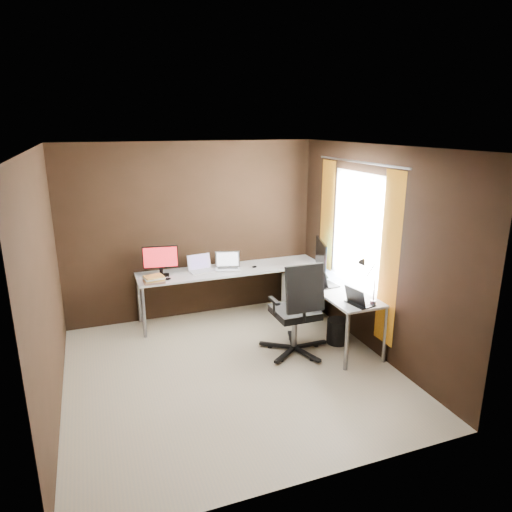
{
  "coord_description": "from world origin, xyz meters",
  "views": [
    {
      "loc": [
        -1.35,
        -4.44,
        2.72
      ],
      "look_at": [
        0.65,
        0.95,
        1.05
      ],
      "focal_mm": 32.0,
      "sensor_mm": 36.0,
      "label": 1
    }
  ],
  "objects_px": {
    "laptop_silver": "(228,265)",
    "laptop_black_big": "(323,281)",
    "desk_lamp": "(367,276)",
    "office_chair": "(296,327)",
    "book_stack": "(154,279)",
    "drawer_pedestal": "(301,297)",
    "wastebasket": "(337,331)",
    "monitor_right": "(321,256)",
    "laptop_black_small": "(358,301)",
    "monitor_left": "(161,259)",
    "laptop_white": "(201,267)"
  },
  "relations": [
    {
      "from": "laptop_silver",
      "to": "laptop_black_big",
      "type": "xyz_separation_m",
      "value": [
        0.94,
        -1.08,
        -0.0
      ]
    },
    {
      "from": "desk_lamp",
      "to": "office_chair",
      "type": "xyz_separation_m",
      "value": [
        -0.65,
        0.45,
        -0.71
      ]
    },
    {
      "from": "book_stack",
      "to": "drawer_pedestal",
      "type": "bearing_deg",
      "value": -4.14
    },
    {
      "from": "laptop_silver",
      "to": "wastebasket",
      "type": "height_order",
      "value": "laptop_silver"
    },
    {
      "from": "monitor_right",
      "to": "laptop_black_small",
      "type": "distance_m",
      "value": 1.08
    },
    {
      "from": "office_chair",
      "to": "desk_lamp",
      "type": "bearing_deg",
      "value": -35.19
    },
    {
      "from": "office_chair",
      "to": "wastebasket",
      "type": "relative_size",
      "value": 3.74
    },
    {
      "from": "laptop_black_small",
      "to": "monitor_left",
      "type": "bearing_deg",
      "value": 36.28
    },
    {
      "from": "laptop_white",
      "to": "desk_lamp",
      "type": "relative_size",
      "value": 0.69
    },
    {
      "from": "drawer_pedestal",
      "to": "laptop_black_small",
      "type": "xyz_separation_m",
      "value": [
        0.01,
        -1.43,
        0.48
      ]
    },
    {
      "from": "monitor_right",
      "to": "laptop_black_small",
      "type": "xyz_separation_m",
      "value": [
        -0.08,
        -1.05,
        -0.23
      ]
    },
    {
      "from": "monitor_left",
      "to": "laptop_black_big",
      "type": "height_order",
      "value": "monitor_left"
    },
    {
      "from": "monitor_left",
      "to": "laptop_black_small",
      "type": "distance_m",
      "value": 2.68
    },
    {
      "from": "laptop_silver",
      "to": "drawer_pedestal",
      "type": "bearing_deg",
      "value": -4.69
    },
    {
      "from": "laptop_black_big",
      "to": "wastebasket",
      "type": "relative_size",
      "value": 1.14
    },
    {
      "from": "laptop_black_small",
      "to": "wastebasket",
      "type": "xyz_separation_m",
      "value": [
        0.06,
        0.5,
        -0.62
      ]
    },
    {
      "from": "laptop_black_small",
      "to": "desk_lamp",
      "type": "height_order",
      "value": "desk_lamp"
    },
    {
      "from": "laptop_black_big",
      "to": "desk_lamp",
      "type": "relative_size",
      "value": 0.68
    },
    {
      "from": "laptop_white",
      "to": "office_chair",
      "type": "relative_size",
      "value": 0.31
    },
    {
      "from": "monitor_left",
      "to": "office_chair",
      "type": "height_order",
      "value": "office_chair"
    },
    {
      "from": "wastebasket",
      "to": "laptop_black_big",
      "type": "bearing_deg",
      "value": 119.33
    },
    {
      "from": "laptop_black_small",
      "to": "wastebasket",
      "type": "height_order",
      "value": "laptop_black_small"
    },
    {
      "from": "monitor_left",
      "to": "laptop_black_big",
      "type": "relative_size",
      "value": 1.31
    },
    {
      "from": "monitor_right",
      "to": "desk_lamp",
      "type": "bearing_deg",
      "value": -161.83
    },
    {
      "from": "laptop_silver",
      "to": "book_stack",
      "type": "height_order",
      "value": "laptop_silver"
    },
    {
      "from": "laptop_black_small",
      "to": "laptop_silver",
      "type": "bearing_deg",
      "value": 18.71
    },
    {
      "from": "monitor_right",
      "to": "wastebasket",
      "type": "xyz_separation_m",
      "value": [
        -0.02,
        -0.55,
        -0.85
      ]
    },
    {
      "from": "laptop_black_small",
      "to": "drawer_pedestal",
      "type": "bearing_deg",
      "value": -10.2
    },
    {
      "from": "monitor_left",
      "to": "office_chair",
      "type": "bearing_deg",
      "value": -36.32
    },
    {
      "from": "book_stack",
      "to": "monitor_right",
      "type": "bearing_deg",
      "value": -13.8
    },
    {
      "from": "monitor_right",
      "to": "laptop_white",
      "type": "height_order",
      "value": "monitor_right"
    },
    {
      "from": "laptop_white",
      "to": "laptop_black_small",
      "type": "bearing_deg",
      "value": -60.3
    },
    {
      "from": "monitor_right",
      "to": "laptop_black_big",
      "type": "distance_m",
      "value": 0.43
    },
    {
      "from": "monitor_right",
      "to": "laptop_silver",
      "type": "distance_m",
      "value": 1.34
    },
    {
      "from": "monitor_left",
      "to": "laptop_silver",
      "type": "height_order",
      "value": "monitor_left"
    },
    {
      "from": "drawer_pedestal",
      "to": "laptop_black_big",
      "type": "distance_m",
      "value": 0.86
    },
    {
      "from": "monitor_right",
      "to": "laptop_black_small",
      "type": "relative_size",
      "value": 1.71
    },
    {
      "from": "laptop_white",
      "to": "book_stack",
      "type": "bearing_deg",
      "value": -167.13
    },
    {
      "from": "laptop_black_small",
      "to": "monitor_right",
      "type": "bearing_deg",
      "value": -14.62
    },
    {
      "from": "laptop_white",
      "to": "wastebasket",
      "type": "height_order",
      "value": "laptop_white"
    },
    {
      "from": "book_stack",
      "to": "wastebasket",
      "type": "distance_m",
      "value": 2.47
    },
    {
      "from": "laptop_white",
      "to": "laptop_black_big",
      "type": "xyz_separation_m",
      "value": [
        1.33,
        -1.12,
        -0.0
      ]
    },
    {
      "from": "drawer_pedestal",
      "to": "monitor_left",
      "type": "height_order",
      "value": "monitor_left"
    },
    {
      "from": "monitor_left",
      "to": "laptop_black_big",
      "type": "distance_m",
      "value": 2.19
    },
    {
      "from": "monitor_left",
      "to": "book_stack",
      "type": "distance_m",
      "value": 0.34
    },
    {
      "from": "laptop_silver",
      "to": "book_stack",
      "type": "relative_size",
      "value": 1.43
    },
    {
      "from": "desk_lamp",
      "to": "wastebasket",
      "type": "height_order",
      "value": "desk_lamp"
    },
    {
      "from": "monitor_left",
      "to": "laptop_silver",
      "type": "relative_size",
      "value": 1.17
    },
    {
      "from": "desk_lamp",
      "to": "wastebasket",
      "type": "bearing_deg",
      "value": 105.59
    },
    {
      "from": "book_stack",
      "to": "laptop_white",
      "type": "bearing_deg",
      "value": 20.35
    }
  ]
}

